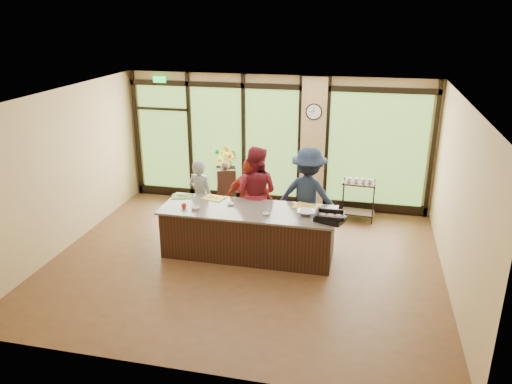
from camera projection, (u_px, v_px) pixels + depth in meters
The scene contains 25 objects.
floor at pixel (245, 262), 9.12m from camera, with size 7.00×7.00×0.00m, color #56321E.
ceiling at pixel (243, 97), 8.08m from camera, with size 7.00×7.00×0.00m, color silver.
back_wall at pixel (276, 142), 11.34m from camera, with size 7.00×7.00×0.00m, color tan.
left_wall at pixel (63, 171), 9.32m from camera, with size 6.00×6.00×0.00m, color tan.
right_wall at pixel (459, 201), 7.87m from camera, with size 6.00×6.00×0.00m, color tan.
window_wall at pixel (283, 147), 11.30m from camera, with size 6.90×0.12×3.00m.
island_base at pixel (248, 233), 9.24m from camera, with size 3.10×1.00×0.88m, color black.
countertop at pixel (248, 210), 9.08m from camera, with size 3.20×1.10×0.04m, color slate.
wall_clock at pixel (314, 112), 10.79m from camera, with size 0.36×0.04×0.36m.
cook_left at pixel (201, 197), 10.03m from camera, with size 0.57×0.38×1.57m, color gray.
cook_midleft at pixel (255, 193), 9.77m from camera, with size 0.92×0.72×1.90m, color maroon.
cook_midright at pixel (250, 200), 9.75m from camera, with size 0.97×0.41×1.66m, color #A62819.
cook_right at pixel (308, 196), 9.63m from camera, with size 1.23×0.71×1.91m, color #192237.
roasting_pan at pixel (330, 219), 8.55m from camera, with size 0.47×0.37×0.08m, color black.
mixing_bowl at pixel (306, 213), 8.82m from camera, with size 0.32×0.32×0.08m, color silver.
cutting_board_left at pixel (182, 196), 9.67m from camera, with size 0.39×0.29×0.01m, color #42822F.
cutting_board_center at pixel (214, 198), 9.59m from camera, with size 0.41×0.31×0.01m, color gold.
cutting_board_right at pixel (306, 207), 9.16m from camera, with size 0.44×0.33×0.01m, color gold.
prep_bowl_near at pixel (195, 208), 9.06m from camera, with size 0.16×0.16×0.05m, color silver.
prep_bowl_mid at pixel (266, 214), 8.80m from camera, with size 0.13×0.13×0.04m, color silver.
prep_bowl_far at pixel (230, 204), 9.26m from camera, with size 0.13×0.13×0.03m, color silver.
red_ramekin at pixel (184, 206), 9.11m from camera, with size 0.10×0.10×0.08m, color red.
flower_stand at pixel (226, 186), 11.72m from camera, with size 0.43×0.43×0.87m, color black.
flower_vase at pixel (226, 162), 11.52m from camera, with size 0.27×0.27×0.28m, color #7D6244.
bar_cart at pixel (358, 195), 10.73m from camera, with size 0.73×0.45×0.96m.
Camera 1 is at (1.99, -7.87, 4.35)m, focal length 35.00 mm.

